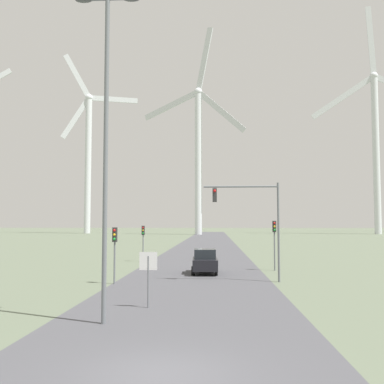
{
  "coord_description": "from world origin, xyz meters",
  "views": [
    {
      "loc": [
        1.36,
        -11.51,
        3.81
      ],
      "look_at": [
        0.0,
        15.49,
        5.64
      ],
      "focal_mm": 42.0,
      "sensor_mm": 36.0,
      "label": 1
    }
  ],
  "objects_px": {
    "traffic_light_post_mid_left": "(143,235)",
    "stop_sign_near": "(148,269)",
    "wind_turbine_right": "(376,135)",
    "traffic_light_mast_overhead": "(253,211)",
    "wind_turbine_left": "(88,151)",
    "streetlamp": "(106,123)",
    "car_approaching": "(205,261)",
    "wind_turbine_center": "(198,145)",
    "traffic_light_post_near_right": "(274,234)",
    "traffic_light_post_near_left": "(115,242)"
  },
  "relations": [
    {
      "from": "car_approaching",
      "to": "wind_turbine_left",
      "type": "bearing_deg",
      "value": 109.93
    },
    {
      "from": "wind_turbine_right",
      "to": "traffic_light_post_near_right",
      "type": "bearing_deg",
      "value": -113.19
    },
    {
      "from": "wind_turbine_center",
      "to": "traffic_light_mast_overhead",
      "type": "bearing_deg",
      "value": -86.12
    },
    {
      "from": "stop_sign_near",
      "to": "wind_turbine_center",
      "type": "xyz_separation_m",
      "value": [
        -2.13,
        120.46,
        26.56
      ]
    },
    {
      "from": "traffic_light_post_mid_left",
      "to": "stop_sign_near",
      "type": "bearing_deg",
      "value": -80.33
    },
    {
      "from": "streetlamp",
      "to": "stop_sign_near",
      "type": "bearing_deg",
      "value": 69.28
    },
    {
      "from": "stop_sign_near",
      "to": "traffic_light_post_near_left",
      "type": "relative_size",
      "value": 0.71
    },
    {
      "from": "wind_turbine_left",
      "to": "car_approaching",
      "type": "bearing_deg",
      "value": -70.07
    },
    {
      "from": "wind_turbine_center",
      "to": "wind_turbine_right",
      "type": "xyz_separation_m",
      "value": [
        57.93,
        7.66,
        4.05
      ]
    },
    {
      "from": "traffic_light_post_near_right",
      "to": "wind_turbine_center",
      "type": "height_order",
      "value": "wind_turbine_center"
    },
    {
      "from": "traffic_light_mast_overhead",
      "to": "wind_turbine_right",
      "type": "height_order",
      "value": "wind_turbine_right"
    },
    {
      "from": "stop_sign_near",
      "to": "car_approaching",
      "type": "bearing_deg",
      "value": 80.59
    },
    {
      "from": "stop_sign_near",
      "to": "wind_turbine_right",
      "type": "xyz_separation_m",
      "value": [
        55.8,
        128.11,
        30.61
      ]
    },
    {
      "from": "stop_sign_near",
      "to": "traffic_light_post_near_right",
      "type": "distance_m",
      "value": 17.69
    },
    {
      "from": "traffic_light_post_near_right",
      "to": "wind_turbine_right",
      "type": "xyz_separation_m",
      "value": [
        48.08,
        112.24,
        29.47
      ]
    },
    {
      "from": "traffic_light_post_near_right",
      "to": "traffic_light_post_mid_left",
      "type": "height_order",
      "value": "traffic_light_post_near_right"
    },
    {
      "from": "traffic_light_post_mid_left",
      "to": "wind_turbine_right",
      "type": "xyz_separation_m",
      "value": [
        59.8,
        104.67,
        29.79
      ]
    },
    {
      "from": "stop_sign_near",
      "to": "car_approaching",
      "type": "relative_size",
      "value": 0.6
    },
    {
      "from": "traffic_light_post_mid_left",
      "to": "wind_turbine_right",
      "type": "distance_m",
      "value": 124.18
    },
    {
      "from": "traffic_light_post_near_right",
      "to": "traffic_light_post_near_left",
      "type": "bearing_deg",
      "value": -143.03
    },
    {
      "from": "traffic_light_mast_overhead",
      "to": "wind_turbine_left",
      "type": "distance_m",
      "value": 134.61
    },
    {
      "from": "streetlamp",
      "to": "traffic_light_post_mid_left",
      "type": "height_order",
      "value": "streetlamp"
    },
    {
      "from": "wind_turbine_left",
      "to": "wind_turbine_center",
      "type": "relative_size",
      "value": 0.95
    },
    {
      "from": "wind_turbine_left",
      "to": "stop_sign_near",
      "type": "bearing_deg",
      "value": -72.85
    },
    {
      "from": "stop_sign_near",
      "to": "car_approaching",
      "type": "xyz_separation_m",
      "value": [
        2.25,
        13.55,
        -0.82
      ]
    },
    {
      "from": "traffic_light_mast_overhead",
      "to": "traffic_light_post_near_right",
      "type": "bearing_deg",
      "value": 71.54
    },
    {
      "from": "stop_sign_near",
      "to": "car_approaching",
      "type": "height_order",
      "value": "stop_sign_near"
    },
    {
      "from": "traffic_light_post_mid_left",
      "to": "traffic_light_mast_overhead",
      "type": "distance_m",
      "value": 17.33
    },
    {
      "from": "traffic_light_post_near_left",
      "to": "car_approaching",
      "type": "bearing_deg",
      "value": 47.2
    },
    {
      "from": "traffic_light_mast_overhead",
      "to": "wind_turbine_right",
      "type": "xyz_separation_m",
      "value": [
        50.36,
        119.07,
        27.79
      ]
    },
    {
      "from": "traffic_light_post_mid_left",
      "to": "wind_turbine_right",
      "type": "height_order",
      "value": "wind_turbine_right"
    },
    {
      "from": "traffic_light_post_mid_left",
      "to": "wind_turbine_right",
      "type": "relative_size",
      "value": 0.05
    },
    {
      "from": "traffic_light_post_mid_left",
      "to": "wind_turbine_left",
      "type": "xyz_separation_m",
      "value": [
        -37.06,
        109.57,
        26.26
      ]
    },
    {
      "from": "streetlamp",
      "to": "traffic_light_post_mid_left",
      "type": "distance_m",
      "value": 27.26
    },
    {
      "from": "wind_turbine_center",
      "to": "wind_turbine_right",
      "type": "bearing_deg",
      "value": 7.53
    },
    {
      "from": "wind_turbine_left",
      "to": "wind_turbine_right",
      "type": "relative_size",
      "value": 0.83
    },
    {
      "from": "stop_sign_near",
      "to": "traffic_light_post_mid_left",
      "type": "xyz_separation_m",
      "value": [
        -3.99,
        23.44,
        0.82
      ]
    },
    {
      "from": "car_approaching",
      "to": "wind_turbine_right",
      "type": "relative_size",
      "value": 0.05
    },
    {
      "from": "wind_turbine_left",
      "to": "traffic_light_post_near_right",
      "type": "bearing_deg",
      "value": -67.39
    },
    {
      "from": "stop_sign_near",
      "to": "wind_turbine_left",
      "type": "xyz_separation_m",
      "value": [
        -41.06,
        133.01,
        27.08
      ]
    },
    {
      "from": "traffic_light_post_near_left",
      "to": "traffic_light_post_mid_left",
      "type": "height_order",
      "value": "traffic_light_post_near_left"
    },
    {
      "from": "traffic_light_post_near_left",
      "to": "wind_turbine_center",
      "type": "height_order",
      "value": "wind_turbine_center"
    },
    {
      "from": "wind_turbine_right",
      "to": "stop_sign_near",
      "type": "bearing_deg",
      "value": -113.54
    },
    {
      "from": "streetlamp",
      "to": "traffic_light_mast_overhead",
      "type": "xyz_separation_m",
      "value": [
        6.65,
        12.24,
        -3.08
      ]
    },
    {
      "from": "car_approaching",
      "to": "wind_turbine_center",
      "type": "relative_size",
      "value": 0.06
    },
    {
      "from": "streetlamp",
      "to": "traffic_light_post_near_left",
      "type": "xyz_separation_m",
      "value": [
        -2.03,
        10.82,
        -5.08
      ]
    },
    {
      "from": "wind_turbine_right",
      "to": "traffic_light_post_near_left",
      "type": "bearing_deg",
      "value": -116.11
    },
    {
      "from": "stop_sign_near",
      "to": "traffic_light_mast_overhead",
      "type": "bearing_deg",
      "value": 58.96
    },
    {
      "from": "traffic_light_post_near_left",
      "to": "wind_turbine_right",
      "type": "xyz_separation_m",
      "value": [
        59.05,
        120.49,
        29.78
      ]
    },
    {
      "from": "traffic_light_post_near_left",
      "to": "traffic_light_post_mid_left",
      "type": "relative_size",
      "value": 1.01
    }
  ]
}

